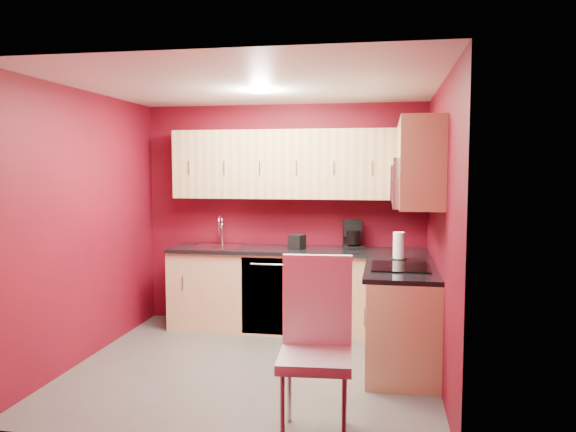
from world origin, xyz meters
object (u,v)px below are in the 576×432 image
(paper_towel, at_px, (399,246))
(dining_chair, at_px, (315,349))
(sink, at_px, (218,243))
(coffee_maker, at_px, (354,234))
(microwave, at_px, (415,183))
(napkin_holder, at_px, (297,242))

(paper_towel, relative_size, dining_chair, 0.22)
(sink, distance_m, coffee_maker, 1.52)
(paper_towel, height_order, dining_chair, dining_chair)
(microwave, bearing_deg, napkin_holder, 141.33)
(microwave, height_order, coffee_maker, microwave)
(napkin_holder, distance_m, dining_chair, 2.43)
(coffee_maker, bearing_deg, microwave, -82.98)
(sink, height_order, paper_towel, sink)
(microwave, relative_size, paper_towel, 2.89)
(coffee_maker, bearing_deg, paper_towel, -75.16)
(sink, bearing_deg, coffee_maker, 3.42)
(sink, relative_size, paper_towel, 1.98)
(coffee_maker, relative_size, paper_towel, 1.19)
(microwave, relative_size, sink, 1.46)
(sink, bearing_deg, dining_chair, -59.77)
(napkin_holder, distance_m, paper_towel, 1.18)
(sink, xyz_separation_m, paper_towel, (1.98, -0.55, 0.10))
(sink, bearing_deg, paper_towel, -15.65)
(sink, relative_size, dining_chair, 0.44)
(microwave, height_order, sink, microwave)
(microwave, distance_m, coffee_maker, 1.37)
(microwave, distance_m, paper_towel, 0.77)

